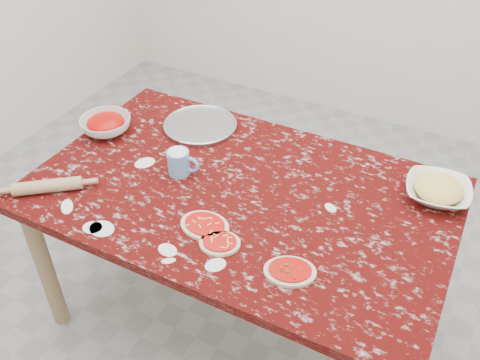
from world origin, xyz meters
name	(u,v)px	position (x,y,z in m)	size (l,w,h in m)	color
ground	(240,312)	(0.00, 0.00, 0.00)	(4.00, 4.00, 0.00)	gray
worktable	(240,206)	(0.00, 0.00, 0.67)	(1.60, 1.00, 0.75)	#3A0605
pizza_tray	(200,126)	(-0.37, 0.32, 0.76)	(0.32, 0.32, 0.01)	#B2B2B7
sauce_bowl	(106,125)	(-0.72, 0.09, 0.78)	(0.22, 0.22, 0.07)	white
cheese_bowl	(438,192)	(0.68, 0.31, 0.78)	(0.24, 0.24, 0.06)	white
flour_mug	(180,162)	(-0.26, -0.01, 0.80)	(0.13, 0.09, 0.10)	#669FDA
pizza_left	(205,225)	(-0.02, -0.24, 0.76)	(0.18, 0.14, 0.02)	beige
pizza_mid	(220,243)	(0.07, -0.29, 0.76)	(0.18, 0.16, 0.02)	beige
pizza_right	(290,271)	(0.34, -0.30, 0.76)	(0.21, 0.18, 0.02)	beige
rolling_pin	(48,186)	(-0.65, -0.35, 0.78)	(0.05, 0.05, 0.26)	tan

